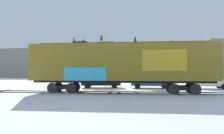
{
  "coord_description": "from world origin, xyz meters",
  "views": [
    {
      "loc": [
        0.8,
        -16.51,
        1.82
      ],
      "look_at": [
        -1.75,
        2.55,
        2.41
      ],
      "focal_mm": 29.59,
      "sensor_mm": 36.0,
      "label": 1
    }
  ],
  "objects_px": {
    "parked_car_black": "(101,81)",
    "parked_car_white": "(206,81)",
    "parked_car_blue": "(151,80)",
    "freight_car": "(121,63)",
    "flagpole": "(101,52)"
  },
  "relations": [
    {
      "from": "parked_car_black",
      "to": "parked_car_blue",
      "type": "xyz_separation_m",
      "value": [
        5.88,
        0.2,
        0.08
      ]
    },
    {
      "from": "parked_car_black",
      "to": "parked_car_white",
      "type": "bearing_deg",
      "value": 2.15
    },
    {
      "from": "freight_car",
      "to": "parked_car_blue",
      "type": "bearing_deg",
      "value": 61.68
    },
    {
      "from": "flagpole",
      "to": "parked_car_white",
      "type": "relative_size",
      "value": 1.64
    },
    {
      "from": "freight_car",
      "to": "parked_car_blue",
      "type": "xyz_separation_m",
      "value": [
        2.96,
        5.49,
        -1.74
      ]
    },
    {
      "from": "flagpole",
      "to": "parked_car_white",
      "type": "xyz_separation_m",
      "value": [
        13.16,
        -5.4,
        -4.14
      ]
    },
    {
      "from": "freight_car",
      "to": "parked_car_white",
      "type": "distance_m",
      "value": 10.94
    },
    {
      "from": "freight_car",
      "to": "parked_car_black",
      "type": "distance_m",
      "value": 6.31
    },
    {
      "from": "flagpole",
      "to": "parked_car_black",
      "type": "relative_size",
      "value": 1.61
    },
    {
      "from": "parked_car_black",
      "to": "parked_car_white",
      "type": "distance_m",
      "value": 12.06
    },
    {
      "from": "freight_car",
      "to": "flagpole",
      "type": "bearing_deg",
      "value": 109.86
    },
    {
      "from": "parked_car_black",
      "to": "freight_car",
      "type": "bearing_deg",
      "value": -61.09
    },
    {
      "from": "freight_car",
      "to": "flagpole",
      "type": "relative_size",
      "value": 2.08
    },
    {
      "from": "freight_car",
      "to": "parked_car_black",
      "type": "relative_size",
      "value": 3.35
    },
    {
      "from": "flagpole",
      "to": "parked_car_black",
      "type": "bearing_deg",
      "value": -79.31
    }
  ]
}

